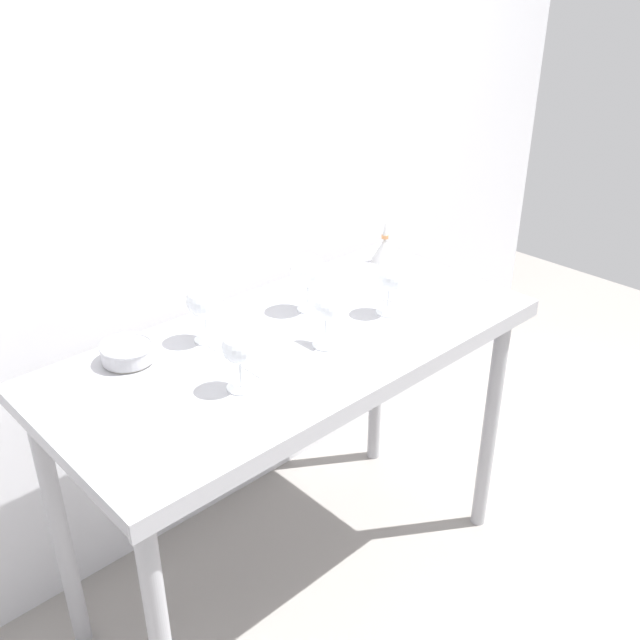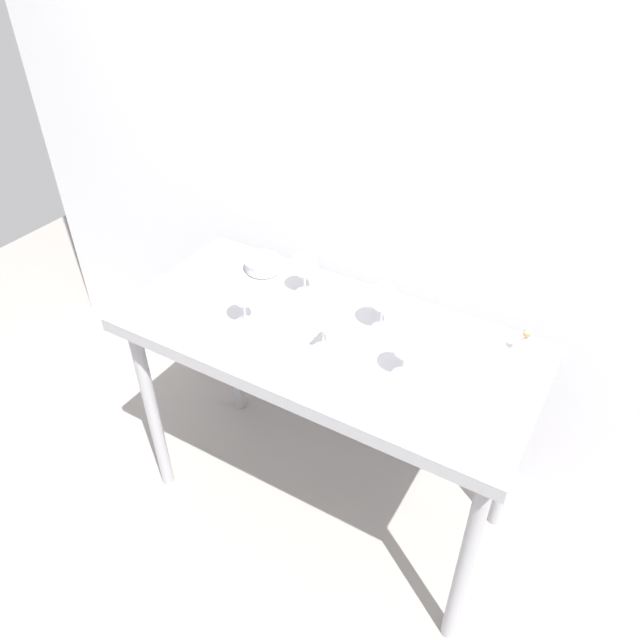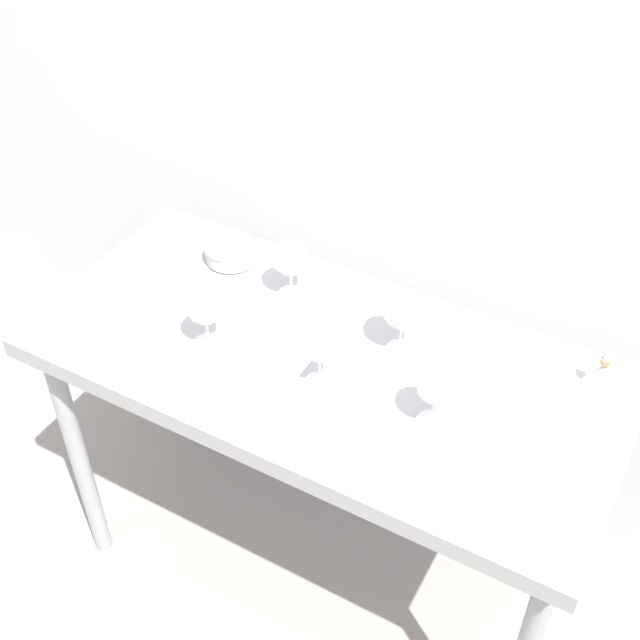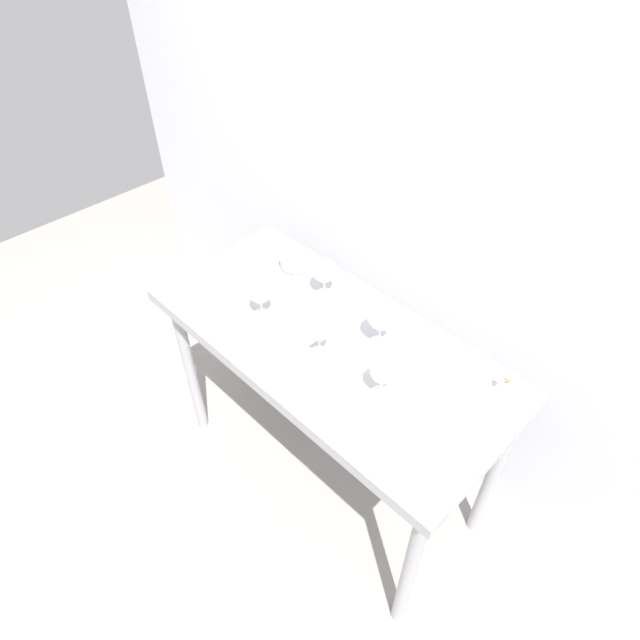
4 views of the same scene
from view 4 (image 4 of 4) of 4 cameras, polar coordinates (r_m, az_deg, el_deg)
ground_plane at (r=2.67m, az=0.80°, el=-15.55°), size 6.00×6.00×0.00m
back_wall at (r=2.03m, az=11.21°, el=13.33°), size 3.80×0.04×2.60m
steel_counter at (r=2.03m, az=0.89°, el=-3.96°), size 1.40×0.65×0.90m
wine_glass_near_right at (r=1.71m, az=6.71°, el=-5.41°), size 0.09×0.09×0.16m
wine_glass_near_left at (r=1.98m, az=-6.36°, el=2.87°), size 0.09×0.09×0.16m
wine_glass_far_right at (r=1.86m, az=6.51°, el=0.30°), size 0.10×0.10×0.18m
wine_glass_far_left at (r=2.06m, az=0.46°, el=5.19°), size 0.09×0.09×0.17m
wine_glass_near_center at (r=1.82m, az=-0.07°, el=-1.09°), size 0.08×0.08×0.16m
tasting_sheet_upper at (r=1.84m, az=12.26°, el=-6.95°), size 0.26×0.27×0.00m
tasting_sheet_lower at (r=2.02m, az=-0.84°, el=0.04°), size 0.19×0.23×0.00m
tasting_bowl at (r=2.26m, az=-2.57°, el=6.33°), size 0.14×0.14×0.05m
decanter_funnel at (r=1.84m, az=18.94°, el=-6.77°), size 0.09×0.09×0.14m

